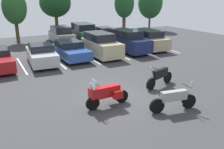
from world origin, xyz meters
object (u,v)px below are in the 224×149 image
object	(u,v)px
car_champagne	(101,45)
car_far_charcoal	(105,33)
car_far_green	(83,32)
car_tan	(148,39)
motorcycle_third	(174,99)
car_navy	(127,41)
motorcycle_second	(160,76)
car_silver	(41,55)
motorcycle_touring	(106,93)
car_blue	(70,50)
car_far_grey	(61,35)

from	to	relation	value
car_champagne	car_far_charcoal	bearing A→B (deg)	61.07
car_far_green	car_tan	bearing A→B (deg)	-59.97
motorcycle_third	car_champagne	bearing A→B (deg)	81.88
car_champagne	car_navy	xyz separation A→B (m)	(2.83, 0.43, 0.03)
motorcycle_second	car_champagne	xyz separation A→B (m)	(0.15, 7.93, 0.37)
motorcycle_second	car_silver	world-z (taller)	car_silver
car_far_charcoal	car_silver	bearing A→B (deg)	-140.91
motorcycle_touring	car_navy	bearing A→B (deg)	53.82
car_blue	car_far_charcoal	world-z (taller)	car_blue
car_champagne	car_far_grey	size ratio (longest dim) A/B	0.94
motorcycle_second	car_navy	distance (m)	8.88
car_far_grey	car_far_charcoal	size ratio (longest dim) A/B	0.98
car_champagne	car_navy	world-z (taller)	car_navy
motorcycle_second	car_champagne	world-z (taller)	car_champagne
car_silver	car_far_charcoal	xyz separation A→B (m)	(8.87, 7.20, -0.02)
motorcycle_second	motorcycle_third	size ratio (longest dim) A/B	0.98
car_blue	car_champagne	world-z (taller)	car_champagne
car_navy	car_tan	distance (m)	2.36
motorcycle_second	motorcycle_third	bearing A→B (deg)	-116.93
motorcycle_touring	motorcycle_third	size ratio (longest dim) A/B	0.96
car_tan	motorcycle_second	bearing A→B (deg)	-122.21
motorcycle_touring	car_far_green	distance (m)	16.95
motorcycle_third	car_blue	distance (m)	11.12
car_silver	car_far_green	bearing A→B (deg)	49.67
car_navy	car_far_charcoal	bearing A→B (deg)	80.65
car_tan	motorcycle_touring	bearing A→B (deg)	-134.24
motorcycle_second	car_far_charcoal	distance (m)	15.58
motorcycle_second	car_blue	size ratio (longest dim) A/B	0.48
car_champagne	car_far_grey	bearing A→B (deg)	100.80
car_silver	car_tan	xyz separation A→B (m)	(10.13, 0.64, 0.20)
car_navy	car_far_grey	bearing A→B (deg)	122.54
car_champagne	car_far_charcoal	size ratio (longest dim) A/B	0.92
motorcycle_second	car_tan	distance (m)	10.02
car_navy	car_far_green	bearing A→B (deg)	102.56
motorcycle_second	car_blue	world-z (taller)	car_blue
motorcycle_second	motorcycle_touring	bearing A→B (deg)	-166.45
car_blue	car_champagne	xyz separation A→B (m)	(2.54, -0.46, 0.25)
motorcycle_touring	car_blue	distance (m)	9.41
car_silver	car_tan	distance (m)	10.15
car_blue	motorcycle_touring	bearing A→B (deg)	-98.66
motorcycle_third	car_silver	bearing A→B (deg)	108.03
car_champagne	motorcycle_third	bearing A→B (deg)	-98.12
car_blue	car_tan	distance (m)	7.73
motorcycle_touring	motorcycle_second	distance (m)	3.92
car_blue	car_far_green	xyz separation A→B (m)	(3.85, 6.80, 0.28)
car_blue	motorcycle_second	bearing A→B (deg)	-74.09
car_blue	car_far_charcoal	bearing A→B (deg)	45.79
motorcycle_second	car_far_green	size ratio (longest dim) A/B	0.45
motorcycle_second	car_champagne	bearing A→B (deg)	88.92
motorcycle_second	car_blue	xyz separation A→B (m)	(-2.39, 8.39, 0.12)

